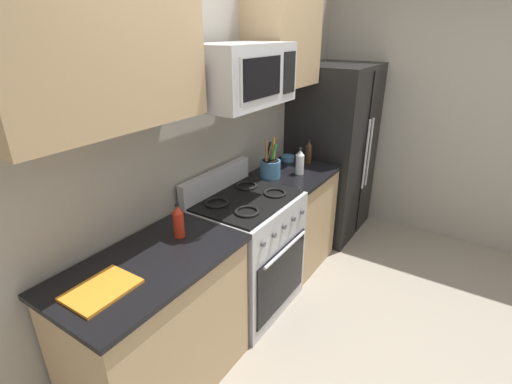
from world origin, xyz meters
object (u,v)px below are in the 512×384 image
Objects in this scene: bottle_soy at (309,152)px; bottle_vinegar at (300,162)px; microwave at (241,74)px; cutting_board at (101,290)px; bottle_hot_sauce at (179,222)px; prep_bowl at (288,158)px; utensil_crock at (270,168)px; refrigerator at (332,152)px; range_oven at (247,252)px.

bottle_vinegar is at bearing -168.33° from bottle_soy.
microwave reaches higher than cutting_board.
bottle_soy reaches higher than bottle_hot_sauce.
prep_bowl reaches higher than cutting_board.
utensil_crock is 1.08× the size of cutting_board.
refrigerator is at bearing 3.55° from bottle_vinegar.
bottle_vinegar is 1.80× the size of prep_bowl.
utensil_crock is at bearing -169.68° from prep_bowl.
utensil_crock is 1.59× the size of bottle_hot_sauce.
bottle_hot_sauce is at bearing 178.12° from microwave.
bottle_soy is at bearing 179.26° from refrigerator.
refrigerator is 5.09× the size of utensil_crock.
bottle_vinegar is at bearing -5.05° from bottle_hot_sauce.
bottle_vinegar is (1.33, -0.12, 0.01)m from bottle_hot_sauce.
prep_bowl is (-0.60, 0.20, 0.07)m from refrigerator.
microwave is 3.40× the size of bottle_hot_sauce.
prep_bowl is at bearing 161.56° from refrigerator.
bottle_vinegar is 0.37m from prep_bowl.
cutting_board is (-1.21, -0.03, -0.86)m from microwave.
range_oven is at bearing 174.24° from bottle_vinegar.
prep_bowl is at bearing 9.37° from microwave.
refrigerator is 2.19m from bottle_hot_sauce.
range_oven reaches higher than prep_bowl.
microwave is 1.49m from cutting_board.
utensil_crock is 1.71m from cutting_board.
range_oven is 1.49× the size of microwave.
bottle_vinegar is at bearing -40.79° from utensil_crock.
refrigerator is at bearing -1.69° from bottle_hot_sauce.
cutting_board is 2.17m from prep_bowl.
utensil_crock reaches higher than bottle_vinegar.
microwave reaches higher than bottle_soy.
prep_bowl is (0.95, 0.16, -0.85)m from microwave.
prep_bowl is (-0.04, 0.19, -0.08)m from bottle_soy.
bottle_vinegar reaches higher than range_oven.
range_oven is 1.31m from microwave.
cutting_board is at bearing -176.54° from utensil_crock.
bottle_vinegar reaches higher than cutting_board.
bottle_soy is 0.21m from prep_bowl.
microwave is at bearing -170.63° from prep_bowl.
utensil_crock is 0.50m from bottle_soy.
bottle_soy reaches higher than range_oven.
cutting_board is 0.59m from bottle_hot_sauce.
bottle_soy is 0.98× the size of bottle_vinegar.
range_oven is at bearing -168.56° from utensil_crock.
cutting_board is 2.50× the size of prep_bowl.
bottle_hot_sauce is at bearing -177.29° from utensil_crock.
utensil_crock reaches higher than bottle_hot_sauce.
utensil_crock is at bearing 8.50° from microwave.
bottle_soy is (1.62, -0.06, 0.00)m from bottle_hot_sauce.
refrigerator reaches higher than bottle_soy.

